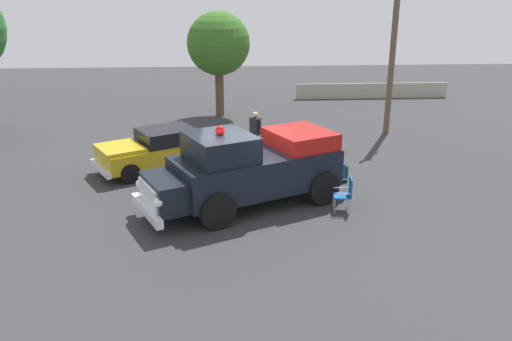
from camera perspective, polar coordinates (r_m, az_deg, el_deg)
The scene contains 11 objects.
ground_plane at distance 15.61m, azimuth -1.20°, elevation -3.83°, with size 60.00×60.00×0.00m, color #333335.
vintage_fire_truck at distance 15.18m, azimuth -0.77°, elevation 0.32°, with size 6.31×4.51×2.59m.
classic_hot_rod at distance 18.84m, azimuth -10.75°, elevation 2.35°, with size 4.71×3.74×1.46m.
lawn_chair_near_truck at distance 16.33m, azimuth 9.28°, elevation -0.80°, with size 0.64×0.64×1.02m.
lawn_chair_by_car at distance 18.12m, azimuth 5.03°, elevation 1.43°, with size 0.67×0.67×1.02m.
lawn_chair_spare at distance 15.25m, azimuth 9.98°, elevation -2.33°, with size 0.55×0.56×1.02m.
spectator_seated at distance 16.22m, azimuth 8.92°, elevation -0.51°, with size 0.63×0.55×1.29m.
spectator_standing at distance 20.30m, azimuth -0.08°, elevation 4.58°, with size 0.47×0.57×1.68m.
oak_tree_right at distance 26.33m, azimuth -4.19°, elevation 13.79°, with size 3.14×3.14×5.22m.
utility_pole at distance 23.52m, azimuth 14.95°, elevation 12.88°, with size 1.14×1.42×7.21m.
background_fence at distance 31.94m, azimuth 12.72°, elevation 8.63°, with size 9.16×0.12×0.90m.
Camera 1 is at (0.62, 14.34, 6.16)m, focal length 36.06 mm.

